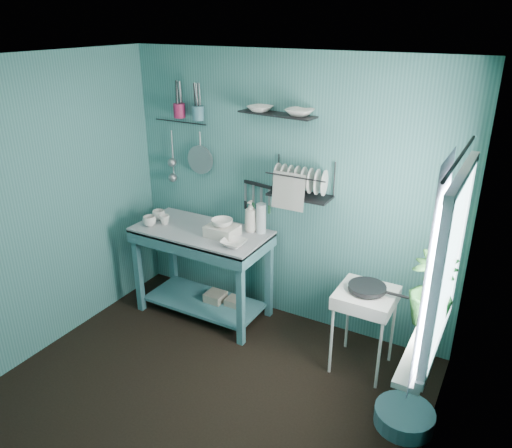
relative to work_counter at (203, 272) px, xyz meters
The scene contains 35 objects.
floor 1.37m from the work_counter, 58.32° to the right, with size 3.20×3.20×0.00m, color black.
ceiling 2.43m from the work_counter, 58.32° to the right, with size 3.20×3.20×0.00m, color silver.
wall_back 1.12m from the work_counter, 30.28° to the left, with size 3.20×3.20×0.00m, color #377270.
wall_left 1.64m from the work_counter, 129.82° to the right, with size 3.00×3.00×0.00m, color #377270.
wall_right 2.66m from the work_counter, 25.81° to the right, with size 3.00×3.00×0.00m, color #377270.
work_counter is the anchor object (origin of this frame).
mug_left 0.71m from the work_counter, 161.57° to the right, with size 0.12×0.12×0.10m, color silver.
mug_mid 0.63m from the work_counter, behind, with size 0.10×0.10×0.09m, color silver.
mug_right 0.71m from the work_counter, behind, with size 0.12×0.12×0.10m, color silver.
wash_tub 0.56m from the work_counter, ahead, with size 0.28×0.22×0.10m, color beige.
tub_bowl 0.63m from the work_counter, ahead, with size 0.20×0.20×0.06m, color silver.
soap_bottle 0.76m from the work_counter, 25.46° to the left, with size 0.12×0.12×0.30m, color beige.
water_bottle 0.82m from the work_counter, 22.93° to the left, with size 0.09×0.09×0.28m, color silver.
counter_bowl 0.67m from the work_counter, 18.43° to the right, with size 0.22×0.22×0.05m, color silver.
hotplate_stand 1.63m from the work_counter, ahead, with size 0.45×0.45×0.73m, color white.
frying_pan 1.66m from the work_counter, ahead, with size 0.30×0.30×0.04m, color black.
knife_strip 1.01m from the work_counter, 42.34° to the left, with size 0.32×0.02×0.03m, color black.
dish_rack 1.36m from the work_counter, 16.97° to the left, with size 0.55×0.24×0.32m, color black.
upper_shelf 1.68m from the work_counter, 25.44° to the left, with size 0.70×0.18×0.01m, color black.
shelf_bowl_left 1.70m from the work_counter, 32.70° to the left, with size 0.20×0.20×0.05m, color silver.
shelf_bowl_right 1.83m from the work_counter, 19.60° to the left, with size 0.23×0.23×0.06m, color silver.
utensil_cup_magenta 1.56m from the work_counter, 142.82° to the left, with size 0.11×0.11×0.13m, color #9C1C48.
utensil_cup_teal 1.51m from the work_counter, 122.50° to the left, with size 0.11×0.11×0.13m, color teal.
colander 1.09m from the work_counter, 122.74° to the left, with size 0.28×0.28×0.03m, color #919398.
ladle_outer 1.29m from the work_counter, 147.63° to the left, with size 0.01×0.01×0.30m, color #919398.
ladle_inner 1.16m from the work_counter, 147.81° to the left, with size 0.01×0.01×0.30m, color #919398.
hook_rail 1.47m from the work_counter, 140.99° to the left, with size 0.01×0.01×0.60m, color black.
window_glass 2.54m from the work_counter, 16.07° to the right, with size 1.10×1.10×0.00m, color white.
windowsill 2.30m from the work_counter, 16.66° to the right, with size 0.16×0.95×0.04m, color white.
curtain 2.60m from the work_counter, 23.41° to the right, with size 1.35×1.35×0.00m, color silver.
curtain_rod 2.81m from the work_counter, 16.38° to the right, with size 0.02×0.02×1.05m, color black.
potted_plant 2.28m from the work_counter, 11.11° to the right, with size 0.29×0.29×0.51m, color #255C26.
storage_tin_large 0.36m from the work_counter, 26.57° to the left, with size 0.18×0.18×0.22m, color gray.
storage_tin_small 0.47m from the work_counter, 14.93° to the left, with size 0.15×0.15×0.20m, color gray.
floor_basin 2.21m from the work_counter, 14.00° to the right, with size 0.43×0.43×0.13m, color #40717E.
Camera 1 is at (1.85, -2.38, 2.76)m, focal length 35.00 mm.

